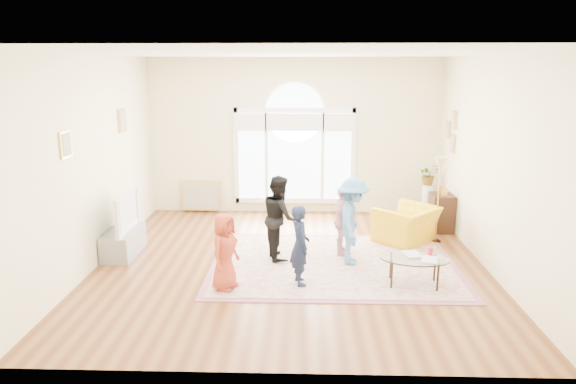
{
  "coord_description": "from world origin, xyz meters",
  "views": [
    {
      "loc": [
        0.19,
        -7.58,
        3.0
      ],
      "look_at": [
        -0.05,
        0.3,
        1.08
      ],
      "focal_mm": 32.0,
      "sensor_mm": 36.0,
      "label": 1
    }
  ],
  "objects_px": {
    "area_rug": "(334,263)",
    "television": "(122,212)",
    "tv_console": "(124,242)",
    "armchair": "(406,225)",
    "coffee_table": "(414,259)"
  },
  "relations": [
    {
      "from": "armchair",
      "to": "coffee_table",
      "type": "bearing_deg",
      "value": 36.55
    },
    {
      "from": "tv_console",
      "to": "armchair",
      "type": "relative_size",
      "value": 1.02
    },
    {
      "from": "tv_console",
      "to": "coffee_table",
      "type": "bearing_deg",
      "value": -13.77
    },
    {
      "from": "area_rug",
      "to": "armchair",
      "type": "relative_size",
      "value": 3.67
    },
    {
      "from": "tv_console",
      "to": "coffee_table",
      "type": "height_order",
      "value": "coffee_table"
    },
    {
      "from": "coffee_table",
      "to": "armchair",
      "type": "relative_size",
      "value": 1.06
    },
    {
      "from": "area_rug",
      "to": "television",
      "type": "bearing_deg",
      "value": 174.59
    },
    {
      "from": "tv_console",
      "to": "coffee_table",
      "type": "xyz_separation_m",
      "value": [
        4.5,
        -1.1,
        0.19
      ]
    },
    {
      "from": "armchair",
      "to": "tv_console",
      "type": "bearing_deg",
      "value": -36.54
    },
    {
      "from": "area_rug",
      "to": "tv_console",
      "type": "xyz_separation_m",
      "value": [
        -3.42,
        0.32,
        0.2
      ]
    },
    {
      "from": "television",
      "to": "coffee_table",
      "type": "height_order",
      "value": "television"
    },
    {
      "from": "area_rug",
      "to": "tv_console",
      "type": "height_order",
      "value": "tv_console"
    },
    {
      "from": "coffee_table",
      "to": "armchair",
      "type": "xyz_separation_m",
      "value": [
        0.25,
        1.87,
        -0.08
      ]
    },
    {
      "from": "area_rug",
      "to": "television",
      "type": "relative_size",
      "value": 3.32
    },
    {
      "from": "television",
      "to": "armchair",
      "type": "bearing_deg",
      "value": 9.22
    }
  ]
}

